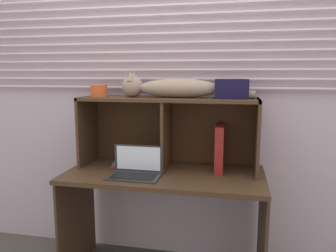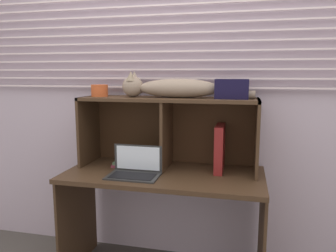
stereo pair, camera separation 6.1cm
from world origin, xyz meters
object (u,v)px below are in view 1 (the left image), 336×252
Objects in this scene: cat at (170,88)px; laptop at (136,170)px; storage_box at (232,89)px; book_stack at (129,162)px; small_basket at (99,91)px; binder_upright at (220,148)px.

cat reaches higher than laptop.
storage_box is at bearing 0.00° from cat.
storage_box is at bearing -0.15° from book_stack.
book_stack is 0.57m from small_basket.
cat is at bearing -0.00° from small_basket.
book_stack is (-0.31, 0.00, -0.55)m from cat.
cat is 4.14× the size of book_stack.
binder_upright is 1.47× the size of storage_box.
binder_upright is at bearing 23.62° from laptop.
binder_upright is 1.45× the size of book_stack.
binder_upright is 0.41m from storage_box.
laptop is 1.55× the size of storage_box.
cat is at bearing -0.36° from book_stack.
binder_upright is at bearing -0.17° from book_stack.
small_basket is (-0.34, 0.23, 0.50)m from laptop.
cat is 0.42m from storage_box.
book_stack is (-0.66, 0.00, -0.14)m from binder_upright.
cat is 2.86× the size of binder_upright.
cat is 0.63m from book_stack.
storage_box is (0.60, 0.23, 0.52)m from laptop.
binder_upright reaches higher than book_stack.
storage_box reaches higher than binder_upright.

